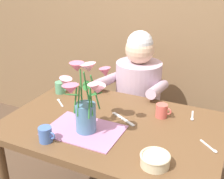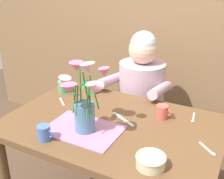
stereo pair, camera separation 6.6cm
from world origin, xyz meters
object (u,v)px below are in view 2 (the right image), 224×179
(seated_person, at_px, (141,105))
(tea_cup, at_px, (63,87))
(coffee_cup, at_px, (44,133))
(dinner_knife, at_px, (123,119))
(ceramic_mug, at_px, (162,112))
(ceramic_bowl, at_px, (151,161))
(flower_vase, at_px, (84,99))

(seated_person, bearing_deg, tea_cup, -141.41)
(coffee_cup, bearing_deg, dinner_knife, 54.71)
(seated_person, xyz_separation_m, ceramic_mug, (0.30, -0.43, 0.22))
(ceramic_bowl, bearing_deg, coffee_cup, -174.47)
(ceramic_bowl, xyz_separation_m, ceramic_mug, (-0.10, 0.44, 0.01))
(seated_person, distance_m, flower_vase, 0.84)
(flower_vase, xyz_separation_m, ceramic_bowl, (0.42, -0.12, -0.16))
(tea_cup, bearing_deg, ceramic_bowl, -29.80)
(tea_cup, bearing_deg, seated_person, 43.09)
(ceramic_bowl, bearing_deg, tea_cup, 150.20)
(flower_vase, bearing_deg, ceramic_mug, 45.34)
(dinner_knife, bearing_deg, ceramic_bowl, -19.22)
(ceramic_bowl, distance_m, ceramic_mug, 0.45)
(dinner_knife, distance_m, tea_cup, 0.56)
(tea_cup, bearing_deg, flower_vase, -40.98)
(flower_vase, bearing_deg, seated_person, 88.92)
(ceramic_bowl, xyz_separation_m, dinner_knife, (-0.29, 0.32, -0.03))
(seated_person, relative_size, flower_vase, 3.11)
(ceramic_mug, bearing_deg, ceramic_bowl, -77.55)
(flower_vase, relative_size, ceramic_mug, 3.92)
(seated_person, height_order, flower_vase, seated_person)
(flower_vase, xyz_separation_m, tea_cup, (-0.41, 0.36, -0.15))
(coffee_cup, bearing_deg, seated_person, 80.91)
(ceramic_bowl, distance_m, tea_cup, 0.95)
(coffee_cup, height_order, ceramic_mug, same)
(dinner_knife, bearing_deg, flower_vase, -94.00)
(seated_person, bearing_deg, flower_vase, -95.58)
(flower_vase, height_order, ceramic_mug, flower_vase)
(seated_person, height_order, ceramic_mug, seated_person)
(seated_person, xyz_separation_m, dinner_knife, (0.11, -0.55, 0.18))
(ceramic_bowl, height_order, tea_cup, tea_cup)
(ceramic_mug, xyz_separation_m, tea_cup, (-0.73, 0.03, 0.00))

